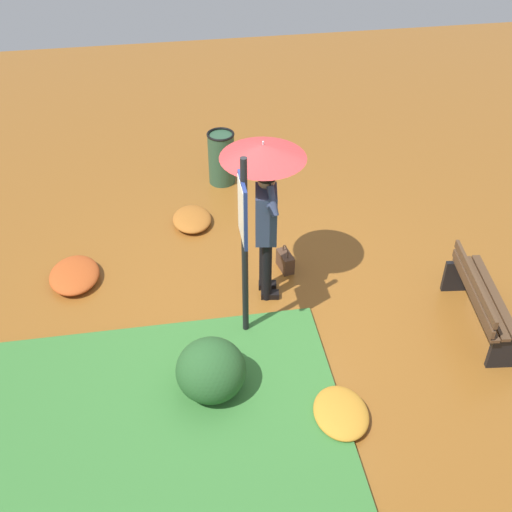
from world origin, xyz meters
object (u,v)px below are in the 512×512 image
(info_sign_post, at_px, (244,231))
(trash_bin, at_px, (221,158))
(person_with_umbrella, at_px, (265,183))
(park_bench, at_px, (480,300))
(handbag, at_px, (285,261))

(info_sign_post, xyz_separation_m, trash_bin, (3.30, -0.13, -1.03))
(person_with_umbrella, relative_size, park_bench, 1.46)
(park_bench, distance_m, trash_bin, 4.43)
(person_with_umbrella, relative_size, trash_bin, 2.45)
(person_with_umbrella, xyz_separation_m, park_bench, (-1.04, -2.32, -1.15))
(park_bench, bearing_deg, handbag, 55.03)
(handbag, relative_size, park_bench, 0.26)
(handbag, distance_m, park_bench, 2.43)
(person_with_umbrella, bearing_deg, trash_bin, 4.59)
(park_bench, relative_size, trash_bin, 1.68)
(trash_bin, bearing_deg, handbag, -166.27)
(handbag, height_order, trash_bin, trash_bin)
(handbag, xyz_separation_m, park_bench, (-1.38, -1.98, 0.28))
(park_bench, xyz_separation_m, trash_bin, (3.63, 2.53, 0.02))
(info_sign_post, relative_size, park_bench, 1.64)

